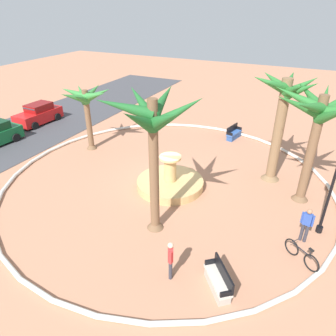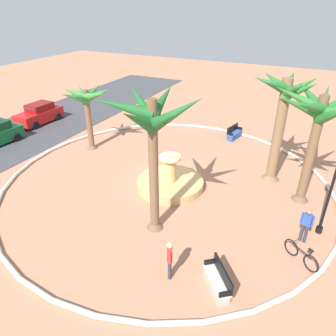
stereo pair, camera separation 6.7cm
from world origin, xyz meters
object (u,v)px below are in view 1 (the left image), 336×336
object	(u,v)px
palm_tree_mid_plaza	(282,108)
lamppost	(333,183)
fountain	(170,183)
bench_west	(218,282)
bicycle_red_frame	(301,254)
bench_east	(234,134)
palm_tree_by_curb	(320,116)
palm_tree_near_fountain	(86,101)
palm_tree_far_side	(152,129)
parked_car_second	(39,114)
person_cyclist_photo	(171,258)
person_cyclist_helmet	(306,224)

from	to	relation	value
palm_tree_mid_plaza	lamppost	xyz separation A→B (m)	(-3.92, -2.86, -1.70)
fountain	palm_tree_mid_plaza	xyz separation A→B (m)	(3.42, -4.91, 4.02)
fountain	palm_tree_mid_plaza	size ratio (longest dim) A/B	0.61
lamppost	bench_west	bearing A→B (deg)	147.96
bicycle_red_frame	bench_east	bearing A→B (deg)	27.43
fountain	palm_tree_by_curb	size ratio (longest dim) A/B	0.64
palm_tree_near_fountain	palm_tree_by_curb	xyz separation A→B (m)	(-0.31, -14.01, 1.21)
palm_tree_far_side	bench_east	world-z (taller)	palm_tree_far_side
bicycle_red_frame	parked_car_second	xyz separation A→B (m)	(7.30, 21.72, 0.40)
palm_tree_mid_plaza	parked_car_second	xyz separation A→B (m)	(1.05, 19.45, -3.53)
bench_west	person_cyclist_photo	size ratio (longest dim) A/B	0.93
palm_tree_by_curb	palm_tree_far_side	size ratio (longest dim) A/B	0.92
palm_tree_far_side	lamppost	size ratio (longest dim) A/B	1.42
person_cyclist_helmet	person_cyclist_photo	distance (m)	6.14
palm_tree_far_side	bicycle_red_frame	size ratio (longest dim) A/B	4.51
bicycle_red_frame	palm_tree_mid_plaza	bearing A→B (deg)	19.91
palm_tree_by_curb	lamppost	size ratio (longest dim) A/B	1.31
palm_tree_near_fountain	bench_east	xyz separation A→B (m)	(6.21, -8.59, -3.08)
bench_west	palm_tree_far_side	bearing A→B (deg)	60.72
fountain	person_cyclist_helmet	xyz separation A→B (m)	(-1.47, -7.14, 0.65)
palm_tree_by_curb	palm_tree_mid_plaza	xyz separation A→B (m)	(1.49, 1.83, -0.32)
palm_tree_by_curb	bench_west	distance (m)	8.90
fountain	palm_tree_by_curb	world-z (taller)	palm_tree_by_curb
palm_tree_far_side	lamppost	bearing A→B (deg)	-66.56
fountain	bench_east	distance (m)	8.55
lamppost	person_cyclist_photo	bearing A→B (deg)	136.91
bench_east	parked_car_second	world-z (taller)	parked_car_second
palm_tree_by_curb	bicycle_red_frame	size ratio (longest dim) A/B	4.16
palm_tree_near_fountain	person_cyclist_helmet	distance (m)	15.09
bench_east	bicycle_red_frame	xyz separation A→B (m)	(-11.28, -5.86, 0.04)
person_cyclist_helmet	person_cyclist_photo	size ratio (longest dim) A/B	1.01
bench_west	person_cyclist_photo	distance (m)	1.91
lamppost	fountain	bearing A→B (deg)	86.30
fountain	person_cyclist_helmet	world-z (taller)	fountain
bicycle_red_frame	palm_tree_near_fountain	bearing A→B (deg)	70.64
palm_tree_far_side	parked_car_second	xyz separation A→B (m)	(7.95, 15.43, -4.09)
palm_tree_near_fountain	bench_west	size ratio (longest dim) A/B	2.86
bench_west	bicycle_red_frame	xyz separation A→B (m)	(2.73, -2.58, 0.04)
fountain	palm_tree_mid_plaza	distance (m)	7.21
fountain	parked_car_second	world-z (taller)	fountain
fountain	palm_tree_near_fountain	xyz separation A→B (m)	(2.24, 7.28, 3.13)
palm_tree_mid_plaza	fountain	bearing A→B (deg)	124.87
palm_tree_near_fountain	lamppost	xyz separation A→B (m)	(-2.74, -15.04, -0.81)
parked_car_second	lamppost	bearing A→B (deg)	-102.56
palm_tree_near_fountain	person_cyclist_helmet	bearing A→B (deg)	-104.43
lamppost	person_cyclist_photo	world-z (taller)	lamppost
palm_tree_near_fountain	parked_car_second	distance (m)	8.05
person_cyclist_photo	palm_tree_far_side	bearing A→B (deg)	39.44
person_cyclist_photo	parked_car_second	bearing A→B (deg)	59.34
palm_tree_far_side	lamppost	world-z (taller)	palm_tree_far_side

